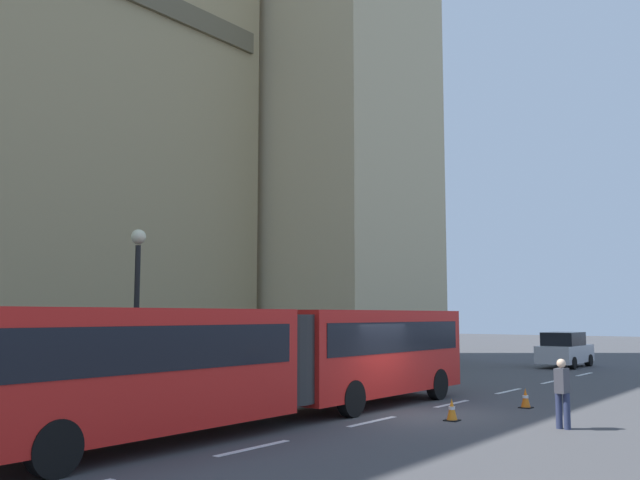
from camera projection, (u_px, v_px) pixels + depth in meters
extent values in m
plane|color=#424244|center=(406.00, 414.00, 19.74)|extent=(160.00, 160.00, 0.00)
cube|color=silver|center=(253.00, 448.00, 14.67)|extent=(2.20, 0.16, 0.01)
cube|color=silver|center=(372.00, 421.00, 18.33)|extent=(2.20, 0.16, 0.01)
cube|color=silver|center=(452.00, 404.00, 22.00)|extent=(2.20, 0.16, 0.01)
cube|color=silver|center=(509.00, 391.00, 25.66)|extent=(2.20, 0.16, 0.01)
cube|color=silver|center=(551.00, 382.00, 29.33)|extent=(2.20, 0.16, 0.01)
cube|color=silver|center=(584.00, 374.00, 32.99)|extent=(2.20, 0.16, 0.01)
cube|color=red|center=(365.00, 351.00, 21.89)|extent=(8.09, 2.50, 2.50)
cube|color=black|center=(365.00, 336.00, 21.94)|extent=(7.44, 2.54, 0.90)
cube|color=red|center=(130.00, 368.00, 14.73)|extent=(8.09, 2.50, 2.50)
cube|color=black|center=(130.00, 347.00, 14.77)|extent=(7.44, 2.54, 0.90)
cylinder|color=#2D2D2D|center=(270.00, 358.00, 18.31)|extent=(2.38, 2.38, 2.25)
cylinder|color=black|center=(437.00, 384.00, 23.16)|extent=(1.00, 0.30, 1.00)
cylinder|color=black|center=(351.00, 399.00, 19.16)|extent=(1.00, 0.30, 1.00)
cylinder|color=black|center=(54.00, 448.00, 12.00)|extent=(1.00, 0.30, 1.00)
cube|color=#B7B7BC|center=(565.00, 354.00, 37.67)|extent=(4.40, 1.80, 0.90)
cube|color=black|center=(563.00, 339.00, 37.59)|extent=(2.46, 1.66, 0.70)
cylinder|color=black|center=(589.00, 360.00, 38.27)|extent=(0.64, 0.30, 0.64)
cylinder|color=black|center=(572.00, 363.00, 36.02)|extent=(0.64, 0.30, 0.64)
cube|color=black|center=(452.00, 420.00, 18.48)|extent=(0.36, 0.36, 0.03)
cone|color=orange|center=(452.00, 409.00, 18.51)|extent=(0.28, 0.28, 0.55)
cylinder|color=white|center=(452.00, 408.00, 18.51)|extent=(0.17, 0.17, 0.08)
cube|color=black|center=(526.00, 407.00, 21.04)|extent=(0.36, 0.36, 0.03)
cone|color=orange|center=(525.00, 398.00, 21.07)|extent=(0.28, 0.28, 0.55)
cylinder|color=white|center=(525.00, 397.00, 21.07)|extent=(0.17, 0.17, 0.08)
cylinder|color=black|center=(134.00, 406.00, 20.22)|extent=(0.32, 0.32, 0.30)
cylinder|color=black|center=(136.00, 328.00, 20.46)|extent=(0.16, 0.16, 4.80)
sphere|color=beige|center=(138.00, 237.00, 20.74)|extent=(0.44, 0.44, 0.44)
cylinder|color=#262D4C|center=(559.00, 411.00, 17.26)|extent=(0.16, 0.16, 0.86)
cylinder|color=#262D4C|center=(567.00, 411.00, 17.13)|extent=(0.16, 0.16, 0.86)
cube|color=#3F3F47|center=(562.00, 381.00, 17.27)|extent=(0.42, 0.27, 0.60)
sphere|color=beige|center=(561.00, 363.00, 17.32)|extent=(0.22, 0.22, 0.22)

